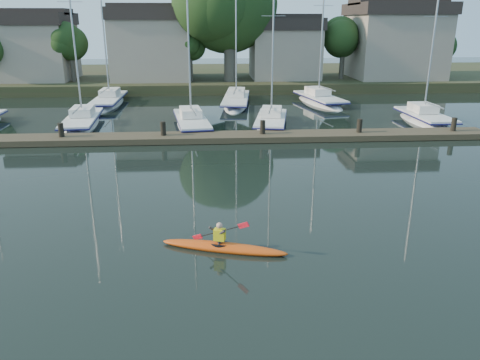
{
  "coord_description": "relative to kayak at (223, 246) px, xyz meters",
  "views": [
    {
      "loc": [
        -0.23,
        -13.75,
        6.89
      ],
      "look_at": [
        0.88,
        2.92,
        1.2
      ],
      "focal_mm": 35.0,
      "sensor_mm": 36.0,
      "label": 1
    }
  ],
  "objects": [
    {
      "name": "dock",
      "position": [
        -0.12,
        14.42,
        0.05
      ],
      "size": [
        34.0,
        2.0,
        1.8
      ],
      "color": "#4A3D2A",
      "rests_on": "ground"
    },
    {
      "name": "shore",
      "position": [
        1.49,
        40.71,
        3.07
      ],
      "size": [
        90.0,
        25.25,
        12.75
      ],
      "color": "#273319",
      "rests_on": "ground"
    },
    {
      "name": "sailboat_7",
      "position": [
        9.4,
        27.41,
        -0.37
      ],
      "size": [
        3.89,
        9.03,
        14.11
      ],
      "rotation": [
        0.0,
        0.0,
        0.19
      ],
      "color": "white",
      "rests_on": "ground"
    },
    {
      "name": "sailboat_2",
      "position": [
        -1.57,
        18.64,
        -0.34
      ],
      "size": [
        3.21,
        8.93,
        14.47
      ],
      "rotation": [
        0.0,
        0.0,
        0.14
      ],
      "color": "white",
      "rests_on": "ground"
    },
    {
      "name": "sailboat_4",
      "position": [
        15.05,
        18.82,
        -0.36
      ],
      "size": [
        2.36,
        7.43,
        12.57
      ],
      "rotation": [
        0.0,
        0.0,
        0.02
      ],
      "color": "white",
      "rests_on": "ground"
    },
    {
      "name": "sailboat_1",
      "position": [
        -9.16,
        19.36,
        -0.35
      ],
      "size": [
        2.8,
        8.68,
        13.95
      ],
      "rotation": [
        0.0,
        0.0,
        0.08
      ],
      "color": "white",
      "rests_on": "ground"
    },
    {
      "name": "sailboat_5",
      "position": [
        -9.04,
        28.23,
        -0.35
      ],
      "size": [
        2.28,
        9.35,
        15.44
      ],
      "rotation": [
        0.0,
        0.0,
        0.01
      ],
      "color": "white",
      "rests_on": "ground"
    },
    {
      "name": "ground",
      "position": [
        -0.12,
        0.42,
        -0.16
      ],
      "size": [
        160.0,
        160.0,
        0.0
      ],
      "primitive_type": "plane",
      "color": "black",
      "rests_on": "ground"
    },
    {
      "name": "kayak",
      "position": [
        0.0,
        0.0,
        0.0
      ],
      "size": [
        4.09,
        1.69,
        1.31
      ],
      "rotation": [
        0.0,
        0.0,
        -0.29
      ],
      "color": "#D04B10",
      "rests_on": "ground"
    },
    {
      "name": "sailboat_6",
      "position": [
        2.02,
        27.49,
        -0.35
      ],
      "size": [
        3.28,
        10.47,
        16.37
      ],
      "rotation": [
        0.0,
        0.0,
        -0.11
      ],
      "color": "white",
      "rests_on": "ground"
    },
    {
      "name": "sailboat_3",
      "position": [
        3.93,
        18.52,
        -0.35
      ],
      "size": [
        3.45,
        8.01,
        12.53
      ],
      "rotation": [
        0.0,
        0.0,
        -0.19
      ],
      "color": "white",
      "rests_on": "ground"
    }
  ]
}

